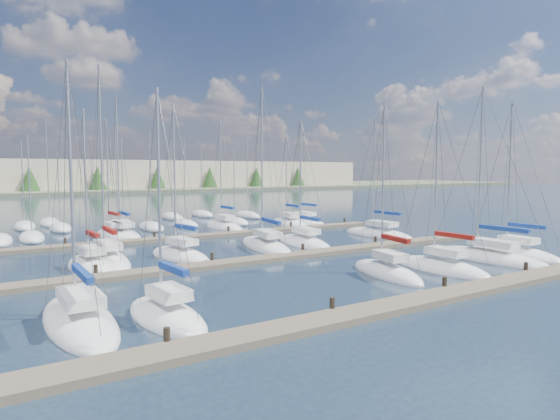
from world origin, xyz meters
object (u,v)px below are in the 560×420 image
sailboat_m (379,234)px  sailboat_j (180,256)px  sailboat_k (266,246)px  sailboat_q (289,224)px  sailboat_e (441,268)px  sailboat_d (387,272)px  sailboat_r (303,222)px  sailboat_i (107,259)px  sailboat_c (167,316)px  sailboat_p (224,227)px  sailboat_h (90,266)px  sailboat_o (122,235)px  sailboat_b (79,321)px  sailboat_f (487,257)px  sailboat_l (304,243)px  sailboat_g (514,254)px  sailboat_n (112,236)px

sailboat_m → sailboat_j: bearing=179.4°
sailboat_k → sailboat_q: bearing=59.7°
sailboat_e → sailboat_d: (-4.22, 0.91, 0.00)m
sailboat_r → sailboat_i: sailboat_i is taller
sailboat_j → sailboat_c: 15.42m
sailboat_p → sailboat_d: sailboat_p is taller
sailboat_h → sailboat_i: bearing=47.3°
sailboat_e → sailboat_q: sailboat_e is taller
sailboat_e → sailboat_k: (-5.57, 14.30, -0.00)m
sailboat_o → sailboat_k: 16.44m
sailboat_e → sailboat_b: sailboat_b is taller
sailboat_f → sailboat_p: 29.79m
sailboat_l → sailboat_r: bearing=59.1°
sailboat_e → sailboat_m: (8.14, 14.55, -0.01)m
sailboat_h → sailboat_g: bearing=-27.4°
sailboat_b → sailboat_l: bearing=30.3°
sailboat_i → sailboat_c: bearing=-92.0°
sailboat_k → sailboat_n: size_ratio=1.18×
sailboat_h → sailboat_r: bearing=23.4°
sailboat_e → sailboat_d: size_ratio=1.02×
sailboat_o → sailboat_i: bearing=-110.7°
sailboat_k → sailboat_b: bearing=-133.0°
sailboat_p → sailboat_k: bearing=-101.9°
sailboat_i → sailboat_b: bearing=-105.9°
sailboat_i → sailboat_f: bearing=-30.0°
sailboat_h → sailboat_c: sailboat_h is taller
sailboat_h → sailboat_g: sailboat_g is taller
sailboat_g → sailboat_b: (-32.22, 0.43, -0.01)m
sailboat_m → sailboat_b: sailboat_m is taller
sailboat_l → sailboat_m: (9.77, 0.49, -0.00)m
sailboat_q → sailboat_k: bearing=-124.1°
sailboat_c → sailboat_i: size_ratio=0.73×
sailboat_l → sailboat_b: bearing=-144.8°
sailboat_j → sailboat_d: (9.34, -12.93, 0.01)m
sailboat_k → sailboat_i: (-13.19, 0.87, 0.01)m
sailboat_o → sailboat_f: (20.74, -27.30, -0.01)m
sailboat_f → sailboat_r: 27.41m
sailboat_g → sailboat_p: size_ratio=0.96×
sailboat_i → sailboat_j: bearing=-14.2°
sailboat_h → sailboat_d: size_ratio=0.99×
sailboat_l → sailboat_r: size_ratio=0.88×
sailboat_e → sailboat_c: 19.36m
sailboat_p → sailboat_m: bearing=-54.4°
sailboat_n → sailboat_b: (-7.20, -27.17, -0.03)m
sailboat_g → sailboat_r: 27.50m
sailboat_e → sailboat_o: size_ratio=0.80×
sailboat_k → sailboat_m: size_ratio=1.19×
sailboat_e → sailboat_g: (9.38, 0.57, -0.00)m
sailboat_r → sailboat_h: bearing=-155.0°
sailboat_q → sailboat_b: size_ratio=0.96×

